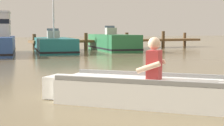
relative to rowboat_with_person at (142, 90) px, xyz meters
The scene contains 5 objects.
ground_plane 0.97m from the rowboat_with_person, 40.20° to the left, with size 120.00×120.00×0.00m, color #7A6B4C.
wooden_dock 19.00m from the rowboat_with_person, 62.80° to the left, with size 13.14×1.64×1.24m.
rowboat_with_person is the anchor object (origin of this frame).
moored_boat_teal 15.25m from the rowboat_with_person, 78.55° to the left, with size 3.17×5.98×4.67m.
moored_boat_green 16.54m from the rowboat_with_person, 65.08° to the left, with size 2.85×5.97×1.61m.
Camera 1 is at (-3.96, -5.90, 1.31)m, focal length 56.23 mm.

